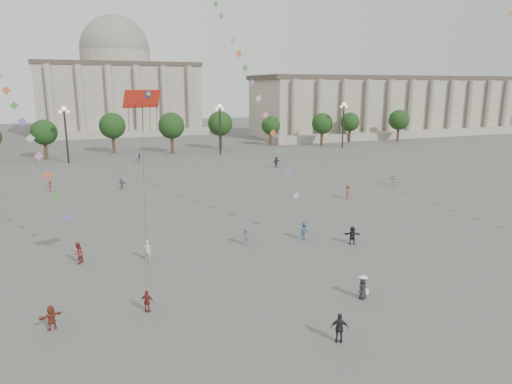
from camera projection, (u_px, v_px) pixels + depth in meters
name	position (u px, v px, depth m)	size (l,w,h in m)	color
ground	(321.00, 322.00, 28.15)	(360.00, 360.00, 0.00)	#53504E
hall_east	(387.00, 106.00, 138.04)	(84.00, 26.22, 17.20)	#A49989
hall_central	(118.00, 86.00, 142.13)	(48.30, 34.30, 35.50)	#A49989
tree_row	(142.00, 128.00, 97.67)	(137.12, 5.12, 8.00)	#392C1C
lamp_post_mid_west	(65.00, 124.00, 84.64)	(2.00, 0.90, 10.65)	#262628
lamp_post_mid_east	(220.00, 120.00, 95.30)	(2.00, 0.90, 10.65)	#262628
lamp_post_far_east	(344.00, 116.00, 105.95)	(2.00, 0.90, 10.65)	#262628
person_crowd_0	(139.00, 157.00, 88.54)	(0.96, 0.40, 1.64)	#354977
person_crowd_3	(352.00, 235.00, 41.88)	(1.57, 0.50, 1.69)	black
person_crowd_4	(137.00, 159.00, 85.80)	(1.72, 0.55, 1.86)	beige
person_crowd_6	(246.00, 236.00, 41.58)	(1.12, 0.64, 1.74)	#5B5A5E
person_crowd_7	(394.00, 179.00, 67.17)	(1.52, 0.48, 1.64)	beige
person_crowd_8	(348.00, 192.00, 58.86)	(1.19, 0.69, 1.85)	brown
person_crowd_9	(276.00, 162.00, 81.81)	(1.77, 0.56, 1.91)	black
person_crowd_12	(122.00, 183.00, 64.60)	(1.43, 0.46, 1.55)	slate
person_crowd_13	(148.00, 250.00, 37.99)	(0.64, 0.42, 1.76)	silver
person_crowd_17	(51.00, 186.00, 62.87)	(1.01, 0.58, 1.57)	maroon
tourist_0	(147.00, 301.00, 29.23)	(0.88, 0.37, 1.50)	maroon
tourist_1	(340.00, 328.00, 25.74)	(1.03, 0.43, 1.76)	black
tourist_2	(51.00, 318.00, 27.16)	(1.41, 0.45, 1.52)	maroon
kite_flyer_0	(78.00, 253.00, 37.27)	(0.87, 0.68, 1.80)	maroon
kite_flyer_1	(304.00, 231.00, 43.06)	(1.17, 0.67, 1.81)	navy
hat_person	(363.00, 288.00, 31.10)	(0.85, 0.71, 1.69)	black
dragon_kite	(143.00, 112.00, 26.12)	(2.25, 1.22, 12.44)	red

